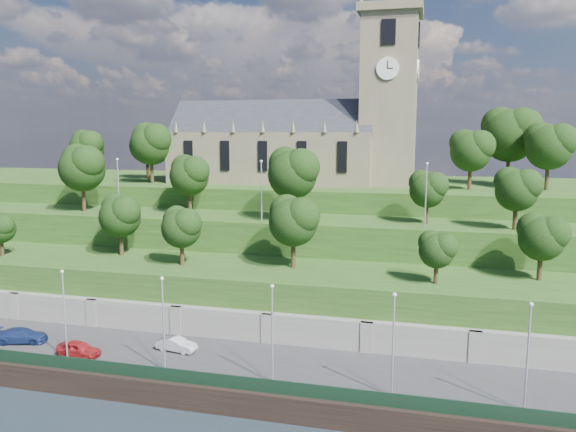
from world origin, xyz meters
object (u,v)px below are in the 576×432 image
(car_left, at_px, (79,349))
(church, at_px, (303,135))
(car_middle, at_px, (176,344))
(car_right, at_px, (22,335))

(car_left, bearing_deg, church, -10.56)
(church, bearing_deg, car_middle, -95.53)
(car_middle, relative_size, car_right, 0.80)
(car_middle, bearing_deg, church, 1.72)
(car_right, bearing_deg, church, -41.56)
(church, distance_m, car_middle, 43.94)
(church, height_order, car_left, church)
(church, xyz_separation_m, car_middle, (-3.78, -39.01, -19.85))
(car_left, relative_size, car_right, 0.85)
(car_middle, bearing_deg, car_right, 103.65)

